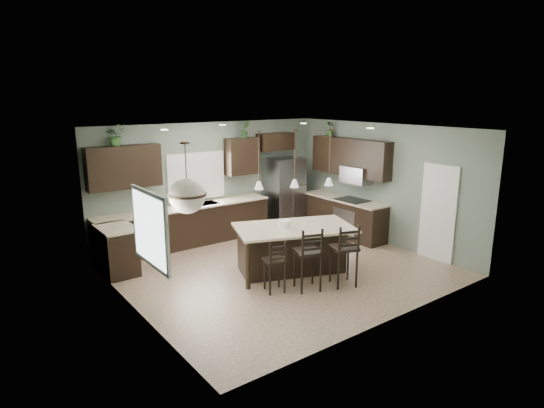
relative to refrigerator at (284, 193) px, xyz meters
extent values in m
plane|color=#9E8466|center=(-1.94, -2.32, -0.93)|extent=(6.00, 6.00, 0.00)
cube|color=white|center=(1.04, -3.87, 0.09)|extent=(0.04, 0.82, 2.04)
cube|color=white|center=(-2.34, 0.41, 0.62)|extent=(1.35, 0.02, 1.00)
cube|color=white|center=(-4.92, -3.12, 0.62)|extent=(0.02, 1.10, 1.00)
cube|color=black|center=(-4.64, -0.62, -0.48)|extent=(0.60, 0.90, 0.90)
cube|color=beige|center=(-4.62, -0.62, -0.01)|extent=(0.66, 0.96, 0.04)
cube|color=black|center=(-2.79, 0.13, -0.48)|extent=(4.20, 0.60, 0.90)
cube|color=beige|center=(-2.79, 0.11, -0.01)|extent=(4.20, 0.66, 0.04)
cube|color=gray|center=(-2.34, 0.11, 0.01)|extent=(0.70, 0.45, 0.01)
cylinder|color=silver|center=(-2.34, 0.08, 0.16)|extent=(0.02, 0.02, 0.28)
cube|color=black|center=(-4.09, 0.26, 1.02)|extent=(1.55, 0.34, 0.90)
cube|color=black|center=(-1.14, 0.26, 1.02)|extent=(0.85, 0.34, 0.90)
cube|color=black|center=(-0.09, 0.26, 1.32)|extent=(1.05, 0.34, 0.45)
cube|color=black|center=(0.76, -1.45, -0.48)|extent=(0.60, 2.35, 0.90)
cube|color=beige|center=(0.74, -1.45, -0.01)|extent=(0.66, 2.35, 0.04)
cube|color=black|center=(0.74, -1.72, 0.02)|extent=(0.58, 0.75, 0.02)
cube|color=gray|center=(0.46, -1.72, -0.48)|extent=(0.01, 0.72, 0.60)
cube|color=black|center=(0.89, -1.45, 1.02)|extent=(0.34, 2.35, 0.90)
cube|color=gray|center=(0.84, -1.72, 0.62)|extent=(0.40, 0.75, 0.40)
cube|color=gray|center=(0.00, 0.00, 0.00)|extent=(0.90, 0.74, 1.85)
cube|color=black|center=(-1.81, -2.62, -0.46)|extent=(2.56, 2.01, 0.92)
cylinder|color=silver|center=(-2.00, -2.54, 0.07)|extent=(0.24, 0.24, 0.14)
cube|color=black|center=(-2.69, -3.15, -0.45)|extent=(0.44, 0.44, 0.96)
cube|color=black|center=(-2.16, -3.43, -0.34)|extent=(0.55, 0.55, 1.18)
cube|color=black|center=(-1.51, -3.67, -0.33)|extent=(0.56, 0.56, 1.18)
imported|color=#284D21|center=(-4.22, 0.23, 1.70)|extent=(0.50, 0.47, 0.45)
imported|color=#2A5023|center=(-1.05, 0.23, 1.68)|extent=(0.26, 0.23, 0.41)
imported|color=#294A20|center=(0.86, -0.74, 1.66)|extent=(0.21, 0.21, 0.37)
plane|color=slate|center=(-1.94, 0.43, 0.48)|extent=(6.00, 0.00, 6.00)
plane|color=slate|center=(-1.94, -5.07, 0.48)|extent=(6.00, 0.00, 6.00)
plane|color=slate|center=(-4.94, -2.32, 0.48)|extent=(0.00, 5.50, 5.50)
plane|color=slate|center=(1.06, -2.32, 0.48)|extent=(0.00, 5.50, 5.50)
plane|color=white|center=(-1.94, -2.32, 1.87)|extent=(6.00, 6.00, 0.00)
camera|label=1|loc=(-7.23, -9.16, 2.48)|focal=30.00mm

